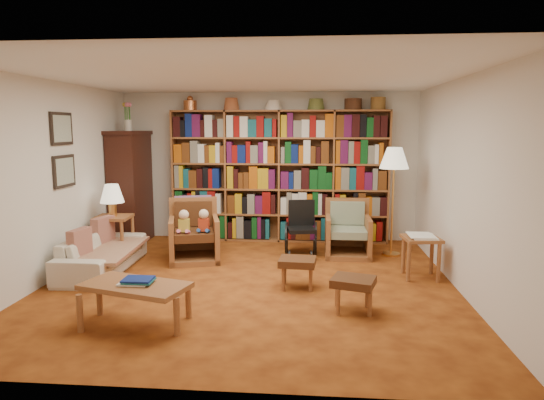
# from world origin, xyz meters

# --- Properties ---
(floor) EXTENTS (5.00, 5.00, 0.00)m
(floor) POSITION_xyz_m (0.00, 0.00, 0.00)
(floor) COLOR #A45319
(floor) RESTS_ON ground
(ceiling) EXTENTS (5.00, 5.00, 0.00)m
(ceiling) POSITION_xyz_m (0.00, 0.00, 2.50)
(ceiling) COLOR white
(ceiling) RESTS_ON wall_back
(wall_back) EXTENTS (5.00, 0.00, 5.00)m
(wall_back) POSITION_xyz_m (0.00, 2.50, 1.25)
(wall_back) COLOR silver
(wall_back) RESTS_ON floor
(wall_front) EXTENTS (5.00, 0.00, 5.00)m
(wall_front) POSITION_xyz_m (0.00, -2.50, 1.25)
(wall_front) COLOR silver
(wall_front) RESTS_ON floor
(wall_left) EXTENTS (0.00, 5.00, 5.00)m
(wall_left) POSITION_xyz_m (-2.50, 0.00, 1.25)
(wall_left) COLOR silver
(wall_left) RESTS_ON floor
(wall_right) EXTENTS (0.00, 5.00, 5.00)m
(wall_right) POSITION_xyz_m (2.50, 0.00, 1.25)
(wall_right) COLOR silver
(wall_right) RESTS_ON floor
(bookshelf) EXTENTS (3.60, 0.30, 2.42)m
(bookshelf) POSITION_xyz_m (0.20, 2.33, 1.17)
(bookshelf) COLOR brown
(bookshelf) RESTS_ON floor
(curio_cabinet) EXTENTS (0.50, 0.95, 2.40)m
(curio_cabinet) POSITION_xyz_m (-2.25, 2.00, 0.95)
(curio_cabinet) COLOR #34150E
(curio_cabinet) RESTS_ON floor
(framed_pictures) EXTENTS (0.03, 0.52, 0.97)m
(framed_pictures) POSITION_xyz_m (-2.48, 0.30, 1.62)
(framed_pictures) COLOR black
(framed_pictures) RESTS_ON wall_left
(sofa) EXTENTS (1.70, 0.69, 0.49)m
(sofa) POSITION_xyz_m (-2.05, 0.36, 0.25)
(sofa) COLOR beige
(sofa) RESTS_ON floor
(sofa_throw) EXTENTS (0.87, 1.50, 0.04)m
(sofa_throw) POSITION_xyz_m (-2.00, 0.36, 0.30)
(sofa_throw) COLOR #C7B991
(sofa_throw) RESTS_ON sofa
(cushion_left) EXTENTS (0.20, 0.41, 0.40)m
(cushion_left) POSITION_xyz_m (-2.18, 0.71, 0.45)
(cushion_left) COLOR maroon
(cushion_left) RESTS_ON sofa
(cushion_right) EXTENTS (0.18, 0.39, 0.37)m
(cushion_right) POSITION_xyz_m (-2.18, 0.01, 0.45)
(cushion_right) COLOR maroon
(cushion_right) RESTS_ON sofa
(side_table_lamp) EXTENTS (0.52, 0.52, 0.63)m
(side_table_lamp) POSITION_xyz_m (-2.15, 1.00, 0.49)
(side_table_lamp) COLOR brown
(side_table_lamp) RESTS_ON floor
(table_lamp) EXTENTS (0.34, 0.34, 0.47)m
(table_lamp) POSITION_xyz_m (-2.15, 1.00, 0.95)
(table_lamp) COLOR gold
(table_lamp) RESTS_ON side_table_lamp
(armchair_leather) EXTENTS (0.89, 0.91, 0.90)m
(armchair_leather) POSITION_xyz_m (-0.94, 1.06, 0.37)
(armchair_leather) COLOR brown
(armchair_leather) RESTS_ON floor
(armchair_sage) EXTENTS (0.68, 0.70, 0.84)m
(armchair_sage) POSITION_xyz_m (1.30, 1.50, 0.32)
(armchair_sage) COLOR brown
(armchair_sage) RESTS_ON floor
(wheelchair) EXTENTS (0.47, 0.66, 0.82)m
(wheelchair) POSITION_xyz_m (0.60, 1.43, 0.37)
(wheelchair) COLOR black
(wheelchair) RESTS_ON floor
(floor_lamp) EXTENTS (0.43, 0.43, 1.63)m
(floor_lamp) POSITION_xyz_m (1.96, 1.52, 1.40)
(floor_lamp) COLOR gold
(floor_lamp) RESTS_ON floor
(side_table_papers) EXTENTS (0.49, 0.49, 0.56)m
(side_table_papers) POSITION_xyz_m (2.15, 0.40, 0.44)
(side_table_papers) COLOR brown
(side_table_papers) RESTS_ON floor
(footstool_a) EXTENTS (0.46, 0.40, 0.37)m
(footstool_a) POSITION_xyz_m (0.59, -0.12, 0.30)
(footstool_a) COLOR #522B16
(footstool_a) RESTS_ON floor
(footstool_b) EXTENTS (0.52, 0.47, 0.36)m
(footstool_b) POSITION_xyz_m (1.20, -0.83, 0.30)
(footstool_b) COLOR #522B16
(footstool_b) RESTS_ON floor
(coffee_table) EXTENTS (1.12, 0.78, 0.47)m
(coffee_table) POSITION_xyz_m (-0.94, -1.37, 0.37)
(coffee_table) COLOR brown
(coffee_table) RESTS_ON floor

